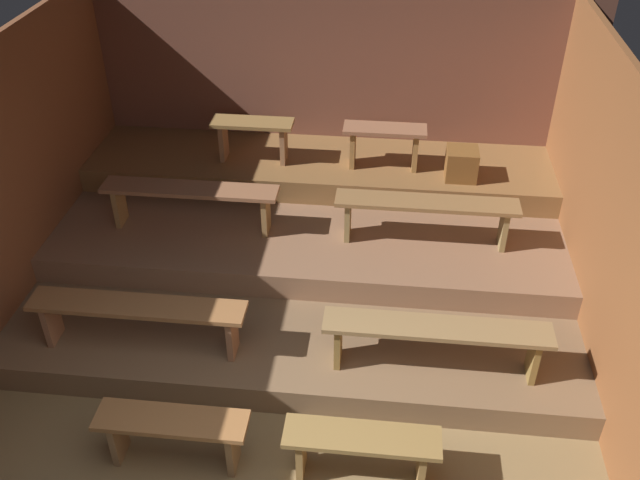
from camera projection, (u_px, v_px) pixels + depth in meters
name	position (u px, v px, depth m)	size (l,w,h in m)	color
ground	(299.00, 322.00, 6.43)	(5.70, 5.38, 0.08)	olive
wall_back	(325.00, 95.00, 7.60)	(5.70, 0.06, 2.43)	brown
wall_left	(9.00, 190.00, 5.93)	(0.06, 5.38, 2.43)	brown
wall_right	(606.00, 225.00, 5.49)	(0.06, 5.38, 2.43)	brown
platform_lower	(306.00, 270.00, 6.80)	(4.90, 3.44, 0.25)	brown
platform_middle	(313.00, 219.00, 7.11)	(4.90, 2.33, 0.25)	brown
platform_upper	(319.00, 168.00, 7.47)	(4.90, 1.09, 0.25)	brown
bench_floor_left	(173.00, 429.00, 4.93)	(1.09, 0.29, 0.44)	#936036
bench_floor_right	(362.00, 446.00, 4.81)	(1.09, 0.29, 0.44)	olive
bench_lower_left	(138.00, 313.00, 5.56)	(1.76, 0.29, 0.44)	#905E36
bench_lower_right	(436.00, 335.00, 5.34)	(1.76, 0.29, 0.44)	olive
bench_middle_left	(190.00, 196.00, 6.57)	(1.68, 0.29, 0.44)	#905E40
bench_middle_right	(426.00, 210.00, 6.37)	(1.68, 0.29, 0.44)	olive
bench_upper_left	(253.00, 132.00, 7.21)	(0.84, 0.29, 0.44)	olive
bench_upper_right	(384.00, 139.00, 7.08)	(0.84, 0.29, 0.44)	#925E41
wooden_crate_upper	(461.00, 164.00, 6.98)	(0.31, 0.31, 0.31)	brown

